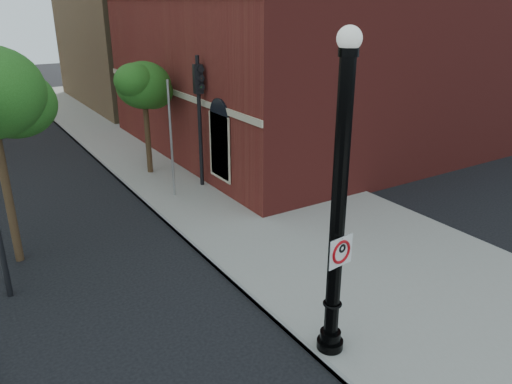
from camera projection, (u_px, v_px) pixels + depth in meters
ground at (218, 373)px, 10.46m from camera, size 120.00×120.00×0.00m
sidewalk_right at (232, 182)px, 21.32m from camera, size 8.00×60.00×0.12m
curb_edge at (143, 200)px, 19.35m from camera, size 0.10×60.00×0.14m
brick_wall_building at (353, 21)px, 27.23m from camera, size 22.30×16.30×12.50m
bg_building_tan_b at (215, 5)px, 39.61m from camera, size 22.00×14.00×14.00m
lamppost at (338, 221)px, 9.96m from camera, size 0.59×0.59×6.92m
no_parking_sign at (341, 251)px, 10.03m from camera, size 0.64×0.13×0.65m
traffic_signal_right at (199, 101)px, 19.59m from camera, size 0.38×0.46×5.37m
utility_pole at (171, 141)px, 18.99m from camera, size 0.09×0.09×4.63m
street_tree_c at (144, 86)px, 21.12m from camera, size 2.76×2.49×4.97m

